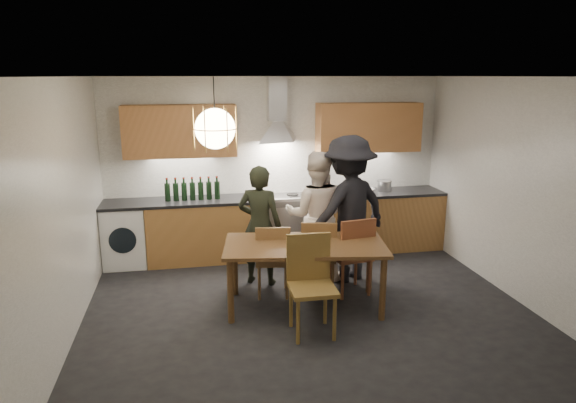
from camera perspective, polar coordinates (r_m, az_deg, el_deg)
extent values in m
plane|color=black|center=(5.98, 2.38, -12.09)|extent=(5.00, 5.00, 0.00)
cube|color=white|center=(7.69, -1.37, 4.02)|extent=(5.00, 0.02, 2.60)
cube|color=white|center=(3.49, 11.19, -8.53)|extent=(5.00, 0.02, 2.60)
cube|color=white|center=(5.53, -23.58, -1.06)|extent=(0.02, 4.50, 2.60)
cube|color=white|center=(6.57, 24.25, 1.08)|extent=(0.02, 4.50, 2.60)
cube|color=white|center=(5.38, 2.66, 13.70)|extent=(5.00, 4.50, 0.02)
cube|color=#BF8749|center=(7.50, -9.84, -3.28)|extent=(1.45, 0.60, 0.86)
cube|color=#BF8749|center=(7.98, 9.54, -2.22)|extent=(2.05, 0.60, 0.86)
cube|color=white|center=(7.56, -17.64, -3.64)|extent=(0.58, 0.58, 0.85)
cube|color=black|center=(7.39, -12.31, -0.05)|extent=(2.05, 0.62, 0.04)
cube|color=black|center=(7.87, 9.67, 0.93)|extent=(2.05, 0.62, 0.04)
cube|color=silver|center=(7.61, -0.95, -3.05)|extent=(0.90, 0.60, 0.80)
cube|color=black|center=(7.35, -0.57, -3.83)|extent=(0.78, 0.02, 0.42)
cube|color=slate|center=(7.50, -0.97, 0.17)|extent=(0.90, 0.60, 0.08)
cube|color=silver|center=(7.24, -0.61, 0.15)|extent=(0.90, 0.08, 0.04)
cube|color=tan|center=(7.34, -11.90, 7.67)|extent=(1.55, 0.35, 0.72)
cube|color=tan|center=(7.80, 8.94, 8.14)|extent=(1.55, 0.35, 0.72)
cube|color=silver|center=(7.46, -1.24, 11.36)|extent=(0.26, 0.22, 0.62)
cylinder|color=black|center=(5.14, -8.20, 10.78)|extent=(0.01, 0.01, 0.50)
sphere|color=#FFE0A5|center=(5.16, -8.10, 8.01)|extent=(0.40, 0.40, 0.40)
torus|color=gold|center=(5.16, -8.10, 8.01)|extent=(0.43, 0.43, 0.01)
cube|color=brown|center=(5.82, 1.90, -4.91)|extent=(1.92, 1.17, 0.04)
cylinder|color=brown|center=(5.61, -6.40, -9.90)|extent=(0.07, 0.07, 0.72)
cylinder|color=brown|center=(6.29, -5.94, -7.18)|extent=(0.07, 0.07, 0.72)
cylinder|color=brown|center=(5.73, 10.50, -9.54)|extent=(0.07, 0.07, 0.72)
cylinder|color=brown|center=(6.40, 9.05, -6.92)|extent=(0.07, 0.07, 0.72)
cube|color=brown|center=(6.25, -1.71, -6.53)|extent=(0.46, 0.46, 0.04)
cube|color=brown|center=(5.99, -1.68, -4.97)|extent=(0.41, 0.09, 0.45)
cylinder|color=brown|center=(6.49, -0.26, -7.89)|extent=(0.04, 0.04, 0.42)
cylinder|color=brown|center=(6.18, -0.11, -9.02)|extent=(0.04, 0.04, 0.42)
cylinder|color=brown|center=(6.48, -3.21, -7.94)|extent=(0.04, 0.04, 0.42)
cylinder|color=brown|center=(6.18, -3.21, -9.07)|extent=(0.04, 0.04, 0.42)
cube|color=brown|center=(6.34, 3.44, -6.10)|extent=(0.52, 0.52, 0.04)
cube|color=brown|center=(6.08, 3.46, -4.48)|extent=(0.42, 0.15, 0.46)
cylinder|color=brown|center=(6.59, 4.92, -7.55)|extent=(0.04, 0.04, 0.43)
cylinder|color=brown|center=(6.27, 4.97, -8.68)|extent=(0.04, 0.04, 0.43)
cylinder|color=brown|center=(6.59, 1.92, -7.50)|extent=(0.04, 0.04, 0.43)
cylinder|color=brown|center=(6.27, 1.81, -8.63)|extent=(0.04, 0.04, 0.43)
cube|color=brown|center=(6.33, 6.89, -5.99)|extent=(0.51, 0.51, 0.04)
cube|color=brown|center=(6.08, 7.81, -4.25)|extent=(0.44, 0.11, 0.48)
cylinder|color=brown|center=(6.64, 7.53, -7.32)|extent=(0.04, 0.04, 0.45)
cylinder|color=brown|center=(6.35, 9.02, -8.40)|extent=(0.04, 0.04, 0.45)
cylinder|color=brown|center=(6.50, 4.69, -7.75)|extent=(0.04, 0.04, 0.45)
cylinder|color=brown|center=(6.20, 6.07, -8.88)|extent=(0.04, 0.04, 0.45)
cube|color=brown|center=(5.31, 2.74, -9.68)|extent=(0.47, 0.47, 0.04)
cube|color=brown|center=(5.39, 2.27, -6.13)|extent=(0.46, 0.05, 0.51)
cylinder|color=brown|center=(5.22, 1.12, -13.25)|extent=(0.04, 0.04, 0.47)
cylinder|color=brown|center=(5.55, 0.34, -11.52)|extent=(0.04, 0.04, 0.47)
cylinder|color=brown|center=(5.30, 5.19, -12.87)|extent=(0.04, 0.04, 0.47)
cylinder|color=brown|center=(5.62, 4.16, -11.20)|extent=(0.04, 0.04, 0.47)
imported|color=black|center=(6.49, -3.16, -2.66)|extent=(0.66, 0.56, 1.54)
imported|color=white|center=(6.68, 3.13, -1.55)|extent=(0.96, 0.84, 1.68)
imported|color=black|center=(6.63, 6.68, -0.83)|extent=(1.40, 1.14, 1.89)
imported|color=silver|center=(7.73, 8.29, 1.21)|extent=(0.39, 0.39, 0.08)
cylinder|color=#A9A9AD|center=(7.96, 10.65, 1.72)|extent=(0.24, 0.24, 0.15)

